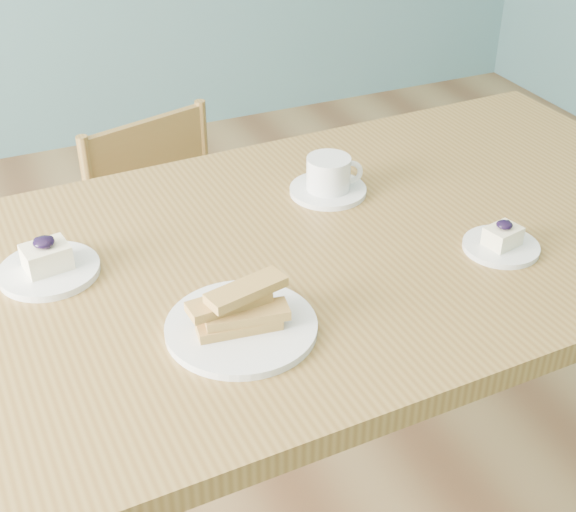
{
  "coord_description": "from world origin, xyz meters",
  "views": [
    {
      "loc": [
        -0.39,
        -1.06,
        1.63
      ],
      "look_at": [
        0.15,
        0.13,
        0.78
      ],
      "focal_mm": 50.0,
      "sensor_mm": 36.0,
      "label": 1
    }
  ],
  "objects_px": {
    "dining_table": "(345,271)",
    "cheesecake_plate_near": "(502,242)",
    "biscotti_plate": "(241,319)",
    "cheesecake_plate_far": "(48,265)",
    "coffee_cup": "(329,178)",
    "dining_chair": "(183,273)"
  },
  "relations": [
    {
      "from": "dining_table",
      "to": "cheesecake_plate_near",
      "type": "xyz_separation_m",
      "value": [
        0.24,
        -0.16,
        0.1
      ]
    },
    {
      "from": "dining_table",
      "to": "biscotti_plate",
      "type": "xyz_separation_m",
      "value": [
        -0.29,
        -0.19,
        0.11
      ]
    },
    {
      "from": "cheesecake_plate_near",
      "to": "biscotti_plate",
      "type": "bearing_deg",
      "value": -176.81
    },
    {
      "from": "dining_table",
      "to": "cheesecake_plate_far",
      "type": "distance_m",
      "value": 0.56
    },
    {
      "from": "dining_table",
      "to": "cheesecake_plate_near",
      "type": "bearing_deg",
      "value": -36.11
    },
    {
      "from": "cheesecake_plate_far",
      "to": "coffee_cup",
      "type": "relative_size",
      "value": 1.11
    },
    {
      "from": "dining_table",
      "to": "coffee_cup",
      "type": "bearing_deg",
      "value": 72.96
    },
    {
      "from": "coffee_cup",
      "to": "biscotti_plate",
      "type": "distance_m",
      "value": 0.49
    },
    {
      "from": "dining_table",
      "to": "coffee_cup",
      "type": "relative_size",
      "value": 9.89
    },
    {
      "from": "cheesecake_plate_near",
      "to": "coffee_cup",
      "type": "distance_m",
      "value": 0.38
    },
    {
      "from": "cheesecake_plate_near",
      "to": "biscotti_plate",
      "type": "xyz_separation_m",
      "value": [
        -0.53,
        -0.03,
        0.01
      ]
    },
    {
      "from": "dining_chair",
      "to": "biscotti_plate",
      "type": "distance_m",
      "value": 0.89
    },
    {
      "from": "dining_table",
      "to": "cheesecake_plate_far",
      "type": "xyz_separation_m",
      "value": [
        -0.54,
        0.1,
        0.1
      ]
    },
    {
      "from": "biscotti_plate",
      "to": "dining_chair",
      "type": "bearing_deg",
      "value": 81.23
    },
    {
      "from": "dining_table",
      "to": "dining_chair",
      "type": "distance_m",
      "value": 0.69
    },
    {
      "from": "dining_table",
      "to": "biscotti_plate",
      "type": "distance_m",
      "value": 0.36
    },
    {
      "from": "coffee_cup",
      "to": "biscotti_plate",
      "type": "bearing_deg",
      "value": -114.5
    },
    {
      "from": "dining_table",
      "to": "cheesecake_plate_far",
      "type": "relative_size",
      "value": 8.9
    },
    {
      "from": "coffee_cup",
      "to": "cheesecake_plate_far",
      "type": "bearing_deg",
      "value": -154.88
    },
    {
      "from": "cheesecake_plate_near",
      "to": "dining_table",
      "type": "bearing_deg",
      "value": 145.95
    },
    {
      "from": "dining_chair",
      "to": "cheesecake_plate_far",
      "type": "xyz_separation_m",
      "value": [
        -0.37,
        -0.49,
        0.42
      ]
    },
    {
      "from": "dining_table",
      "to": "coffee_cup",
      "type": "xyz_separation_m",
      "value": [
        0.04,
        0.16,
        0.12
      ]
    }
  ]
}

